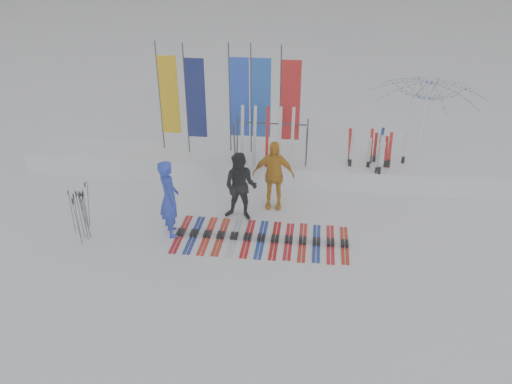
# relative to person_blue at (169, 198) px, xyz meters

# --- Properties ---
(ground) EXTENTS (120.00, 120.00, 0.00)m
(ground) POSITION_rel_person_blue_xyz_m (1.78, -1.11, -0.96)
(ground) COLOR white
(ground) RESTS_ON ground
(snow_bank) EXTENTS (14.00, 1.60, 0.60)m
(snow_bank) POSITION_rel_person_blue_xyz_m (1.78, 3.49, -0.66)
(snow_bank) COLOR white
(snow_bank) RESTS_ON ground
(person_blue) EXTENTS (0.73, 0.83, 1.92)m
(person_blue) POSITION_rel_person_blue_xyz_m (0.00, 0.00, 0.00)
(person_blue) COLOR #213AC4
(person_blue) RESTS_ON ground
(person_black) EXTENTS (0.93, 0.77, 1.77)m
(person_black) POSITION_rel_person_blue_xyz_m (1.54, 0.93, -0.07)
(person_black) COLOR black
(person_black) RESTS_ON ground
(person_yellow) EXTENTS (1.09, 0.48, 1.85)m
(person_yellow) POSITION_rel_person_blue_xyz_m (2.29, 1.62, -0.03)
(person_yellow) COLOR orange
(person_yellow) RESTS_ON ground
(tent_canopy) EXTENTS (4.20, 4.24, 2.93)m
(tent_canopy) POSITION_rel_person_blue_xyz_m (6.36, 4.27, 0.51)
(tent_canopy) COLOR white
(tent_canopy) RESTS_ON ground
(ski_row) EXTENTS (4.08, 1.70, 0.07)m
(ski_row) POSITION_rel_person_blue_xyz_m (2.15, -0.01, -0.92)
(ski_row) COLOR #AF0E15
(ski_row) RESTS_ON ground
(pole_cluster) EXTENTS (0.53, 0.86, 1.25)m
(pole_cluster) POSITION_rel_person_blue_xyz_m (-2.03, -0.37, -0.36)
(pole_cluster) COLOR #595B60
(pole_cluster) RESTS_ON ground
(feather_flags) EXTENTS (4.12, 0.28, 3.20)m
(feather_flags) POSITION_rel_person_blue_xyz_m (0.82, 3.74, 1.29)
(feather_flags) COLOR #383A3F
(feather_flags) RESTS_ON ground
(ski_rack) EXTENTS (2.04, 0.80, 1.23)m
(ski_rack) POSITION_rel_person_blue_xyz_m (2.09, 3.09, 0.43)
(ski_rack) COLOR #383A3F
(ski_rack) RESTS_ON ground
(upright_skis) EXTENTS (1.61, 0.98, 1.65)m
(upright_skis) POSITION_rel_person_blue_xyz_m (5.02, 3.24, -0.18)
(upright_skis) COLOR silver
(upright_skis) RESTS_ON ground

